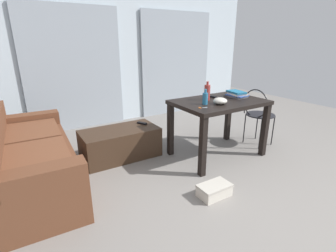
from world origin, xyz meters
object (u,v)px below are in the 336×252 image
Objects in this scene: wire_chair at (258,111)px; bottle_far at (207,92)px; bottle_near at (205,98)px; scissors at (202,108)px; book_stack at (237,94)px; coffee_table at (120,143)px; tv_remote_on_table at (210,96)px; bowl at (220,101)px; shoebox at (214,190)px; couch at (27,160)px; tv_remote_primary at (142,123)px; craft_table at (219,109)px.

bottle_far reaches higher than wire_chair.
bottle_near reaches higher than wire_chair.
scissors is (-0.14, -0.12, -0.07)m from bottle_near.
wire_chair reaches higher than book_stack.
coffee_table is 1.29m from bottle_near.
tv_remote_on_table reaches higher than coffee_table.
bottle_near is 0.76× the size of bottle_far.
bowl reaches higher than shoebox.
couch is at bearing 170.03° from bottle_far.
tv_remote_on_table is at bearing 40.18° from scissors.
bottle_near is (0.87, -0.69, 0.65)m from coffee_table.
shoebox is (-0.40, -0.68, -0.78)m from bottle_near.
wire_chair is 5.83× the size of tv_remote_primary.
bottle_near is at bearing -168.57° from craft_table.
bottle_far is at bearing 88.71° from bowl.
couch is 1.49m from tv_remote_primary.
wire_chair reaches higher than tv_remote_on_table.
tv_remote_primary is (-0.36, 0.86, -0.37)m from scissors.
couch is 2.26m from bottle_far.
coffee_table is (1.12, 0.15, -0.11)m from couch.
coffee_table is at bearing 151.39° from craft_table.
coffee_table is 0.86× the size of craft_table.
scissors is at bearing 65.71° from shoebox.
bottle_near is (1.98, -0.55, 0.54)m from couch.
bottle_far is 0.48m from book_stack.
tv_remote_primary is at bearing 94.40° from shoebox.
couch reaches higher than tv_remote_primary.
couch is 1.95× the size of coffee_table.
tv_remote_on_table is (0.33, 0.28, -0.06)m from bottle_near.
scissors is 0.94m from shoebox.
scissors is at bearing -94.39° from tv_remote_primary.
couch is 5.83× the size of shoebox.
book_stack is (0.34, 0.03, 0.15)m from craft_table.
bottle_far is 0.44m from scissors.
couch is 2.28× the size of wire_chair.
couch reaches higher than shoebox.
bottle_near is at bearing -179.09° from wire_chair.
tv_remote_primary is (-1.14, 0.65, -0.41)m from book_stack.
craft_table is 4.05× the size of book_stack.
bowl is at bearing -29.19° from bottle_near.
coffee_table is 1.43m from bowl.
tv_remote_primary is (0.36, 0.05, 0.21)m from coffee_table.
tv_remote_on_table is at bearing 65.80° from bowl.
book_stack reaches higher than craft_table.
bottle_far reaches higher than couch.
tv_remote_on_table reaches higher than scissors.
tv_remote_primary is 1.47m from shoebox.
wire_chair is 0.94m from bottle_far.
tv_remote_on_table is 0.62m from scissors.
bottle_far is 1.44× the size of bowl.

